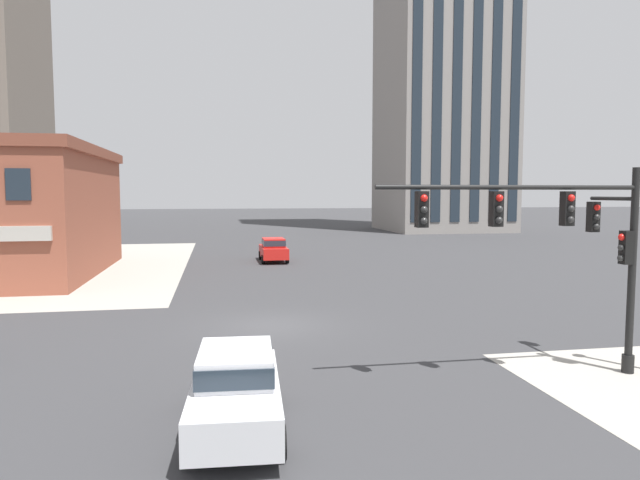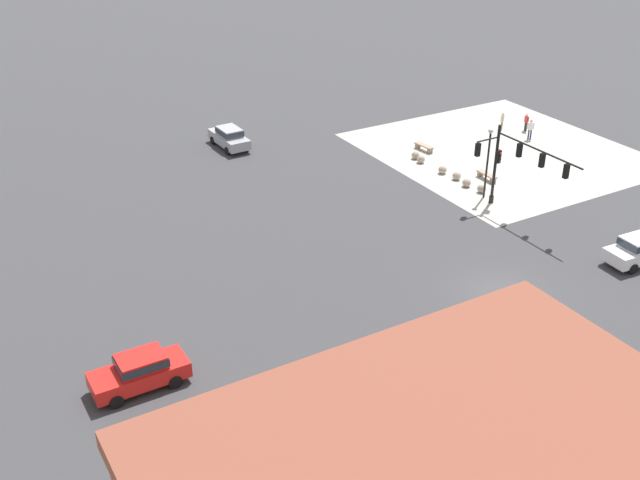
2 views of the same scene
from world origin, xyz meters
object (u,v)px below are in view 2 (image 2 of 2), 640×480
bollard_sphere_curb_c (457,176)px  bollard_sphere_curb_e (415,155)px  bench_near_signal (487,176)px  bench_mid_block (424,147)px  pedestrian_at_curb (502,120)px  bollard_sphere_curb_a (482,189)px  traffic_signal_main (513,161)px  bollard_sphere_curb_d (443,170)px  bollard_sphere_curb_f (421,159)px  bollard_sphere_curb_b (467,183)px  car_main_northbound_far (229,137)px  car_main_southbound_near (140,370)px  car_cross_eastbound (640,248)px  pedestrian_walking_east (526,121)px  street_lamp_corner_near (488,154)px  pedestrian_near_bench (530,128)px

bollard_sphere_curb_c → bollard_sphere_curb_e: 4.79m
bench_near_signal → bench_mid_block: 7.00m
pedestrian_at_curb → bollard_sphere_curb_a: bearing=132.1°
traffic_signal_main → bollard_sphere_curb_d: 8.16m
bollard_sphere_curb_f → bench_near_signal: bearing=-156.3°
traffic_signal_main → bollard_sphere_curb_b: size_ratio=11.84×
car_main_northbound_far → car_main_southbound_near: 30.16m
bollard_sphere_curb_a → bench_mid_block: 8.66m
bollard_sphere_curb_a → car_cross_eastbound: car_cross_eastbound is taller
pedestrian_walking_east → car_main_northbound_far: (9.14, 23.38, 0.04)m
traffic_signal_main → bench_mid_block: (11.86, -2.09, -3.39)m
pedestrian_at_curb → street_lamp_corner_near: 14.46m
bollard_sphere_curb_b → bollard_sphere_curb_c: size_ratio=1.00×
bollard_sphere_curb_a → street_lamp_corner_near: 2.99m
bollard_sphere_curb_a → pedestrian_near_bench: (6.15, -10.46, 0.69)m
bollard_sphere_curb_b → bench_mid_block: 7.42m
bollard_sphere_curb_f → pedestrian_near_bench: 10.87m
street_lamp_corner_near → bench_near_signal: bearing=-44.6°
bollard_sphere_curb_e → car_cross_eastbound: 19.78m
traffic_signal_main → pedestrian_near_bench: 14.88m
bollard_sphere_curb_a → pedestrian_near_bench: bearing=-59.5°
street_lamp_corner_near → car_main_northbound_far: street_lamp_corner_near is taller
bollard_sphere_curb_f → pedestrian_walking_east: size_ratio=0.40×
traffic_signal_main → street_lamp_corner_near: traffic_signal_main is taller
pedestrian_near_bench → pedestrian_walking_east: (1.69, -1.19, -0.12)m
bollard_sphere_curb_c → car_cross_eastbound: (-14.91, -1.46, 0.61)m
pedestrian_near_bench → pedestrian_at_curb: pedestrian_near_bench is taller
pedestrian_near_bench → pedestrian_walking_east: bearing=-35.0°
bollard_sphere_curb_f → bollard_sphere_curb_a: bearing=-176.7°
traffic_signal_main → pedestrian_at_curb: (12.37, -10.73, -2.84)m
bollard_sphere_curb_b → car_main_northbound_far: bearing=36.2°
traffic_signal_main → bollard_sphere_curb_d: traffic_signal_main is taller
street_lamp_corner_near → bench_mid_block: bearing=-10.9°
bollard_sphere_curb_c → pedestrian_walking_east: bearing=-66.2°
bench_near_signal → car_main_southbound_near: 31.18m
bench_near_signal → pedestrian_at_curb: pedestrian_at_curb is taller
pedestrian_at_curb → street_lamp_corner_near: street_lamp_corner_near is taller
bollard_sphere_curb_e → bollard_sphere_curb_f: same height
bollard_sphere_curb_a → bollard_sphere_curb_d: (4.09, 0.25, 0.00)m
bollard_sphere_curb_c → bollard_sphere_curb_b: bearing=172.1°
bollard_sphere_curb_a → pedestrian_walking_east: 14.06m
pedestrian_walking_east → car_main_northbound_far: 25.10m
bollard_sphere_curb_b → bench_near_signal: bearing=-83.4°
pedestrian_near_bench → car_cross_eastbound: bearing=153.8°
bollard_sphere_curb_f → traffic_signal_main: bearing=178.2°
pedestrian_walking_east → car_main_southbound_near: 42.60m
pedestrian_at_curb → pedestrian_walking_east: bearing=-127.0°
pedestrian_near_bench → street_lamp_corner_near: size_ratio=0.34×
bollard_sphere_curb_e → pedestrian_at_curb: pedestrian_at_curb is taller
bollard_sphere_curb_b → bench_mid_block: size_ratio=0.34×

